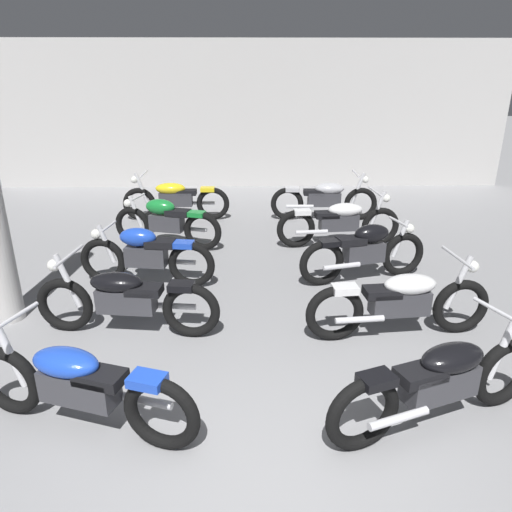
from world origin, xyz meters
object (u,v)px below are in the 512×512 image
object	(u,v)px
motorcycle_left_row_0	(78,384)
motorcycle_left_row_4	(175,198)
motorcycle_left_row_3	(166,221)
motorcycle_right_row_0	(441,380)
motorcycle_right_row_3	(340,221)
motorcycle_left_row_2	(146,254)
motorcycle_right_row_2	(365,251)
motorcycle_left_row_1	(125,298)
motorcycle_right_row_1	(401,301)
motorcycle_right_row_4	(325,198)

from	to	relation	value
motorcycle_left_row_0	motorcycle_left_row_4	xyz separation A→B (m)	(-0.03, 6.18, 0.00)
motorcycle_left_row_3	motorcycle_left_row_4	world-z (taller)	motorcycle_left_row_4
motorcycle_left_row_4	motorcycle_right_row_0	bearing A→B (deg)	-63.56
motorcycle_right_row_0	motorcycle_right_row_3	bearing A→B (deg)	90.28
motorcycle_left_row_4	motorcycle_right_row_3	world-z (taller)	same
motorcycle_right_row_0	motorcycle_right_row_3	distance (m)	4.55
motorcycle_left_row_0	motorcycle_left_row_4	world-z (taller)	same
motorcycle_left_row_0	motorcycle_left_row_3	bearing A→B (deg)	89.55
motorcycle_left_row_2	motorcycle_left_row_4	xyz separation A→B (m)	(-0.01, 3.19, -0.01)
motorcycle_left_row_3	motorcycle_right_row_2	distance (m)	3.42
motorcycle_left_row_1	motorcycle_left_row_3	distance (m)	2.96
motorcycle_left_row_3	motorcycle_right_row_1	distance (m)	4.39
motorcycle_left_row_1	motorcycle_right_row_2	world-z (taller)	motorcycle_left_row_1
motorcycle_right_row_4	motorcycle_left_row_4	bearing A→B (deg)	178.79
motorcycle_left_row_3	motorcycle_right_row_4	world-z (taller)	motorcycle_right_row_4
motorcycle_right_row_0	motorcycle_right_row_3	size ratio (longest dim) A/B	0.95
motorcycle_left_row_0	motorcycle_right_row_3	bearing A→B (deg)	56.31
motorcycle_left_row_2	motorcycle_right_row_1	bearing A→B (deg)	-25.42
motorcycle_left_row_2	motorcycle_right_row_2	world-z (taller)	same
motorcycle_left_row_2	motorcycle_right_row_1	xyz separation A→B (m)	(3.18, -1.51, -0.01)
motorcycle_left_row_2	motorcycle_right_row_1	distance (m)	3.52
motorcycle_left_row_2	motorcycle_right_row_0	size ratio (longest dim) A/B	0.95
motorcycle_right_row_1	motorcycle_right_row_4	distance (m)	4.64
motorcycle_left_row_2	motorcycle_left_row_4	distance (m)	3.19
motorcycle_right_row_2	motorcycle_right_row_3	bearing A→B (deg)	93.54
motorcycle_left_row_1	motorcycle_right_row_0	distance (m)	3.43
motorcycle_left_row_1	motorcycle_right_row_0	size ratio (longest dim) A/B	1.05
motorcycle_left_row_1	motorcycle_left_row_4	size ratio (longest dim) A/B	1.00
motorcycle_right_row_3	motorcycle_right_row_4	bearing A→B (deg)	90.51
motorcycle_right_row_2	motorcycle_right_row_3	size ratio (longest dim) A/B	0.89
motorcycle_left_row_3	motorcycle_right_row_1	world-z (taller)	motorcycle_right_row_1
motorcycle_left_row_0	motorcycle_left_row_2	size ratio (longest dim) A/B	1.07
motorcycle_right_row_3	motorcycle_right_row_0	bearing A→B (deg)	-89.72
motorcycle_right_row_0	motorcycle_right_row_3	xyz separation A→B (m)	(-0.02, 4.55, 0.00)
motorcycle_right_row_0	motorcycle_left_row_2	bearing A→B (deg)	135.62
motorcycle_right_row_0	motorcycle_left_row_3	bearing A→B (deg)	123.41
motorcycle_left_row_0	motorcycle_right_row_4	distance (m)	6.82
motorcycle_left_row_0	motorcycle_left_row_3	size ratio (longest dim) A/B	1.09
motorcycle_left_row_4	motorcycle_right_row_1	world-z (taller)	same
motorcycle_left_row_4	motorcycle_right_row_3	size ratio (longest dim) A/B	1.00
motorcycle_right_row_0	motorcycle_right_row_2	bearing A→B (deg)	88.72
motorcycle_left_row_2	motorcycle_right_row_0	xyz separation A→B (m)	(3.07, -3.00, -0.01)
motorcycle_left_row_3	motorcycle_right_row_0	size ratio (longest dim) A/B	0.93
motorcycle_right_row_1	motorcycle_left_row_0	bearing A→B (deg)	-154.91
motorcycle_left_row_4	motorcycle_right_row_2	distance (m)	4.43
motorcycle_left_row_0	motorcycle_right_row_4	size ratio (longest dim) A/B	0.97
motorcycle_right_row_2	motorcycle_right_row_4	xyz separation A→B (m)	(-0.11, 3.05, -0.01)
motorcycle_right_row_3	motorcycle_right_row_4	world-z (taller)	same
motorcycle_right_row_3	motorcycle_left_row_2	bearing A→B (deg)	-152.97
motorcycle_left_row_2	motorcycle_right_row_1	world-z (taller)	motorcycle_right_row_1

